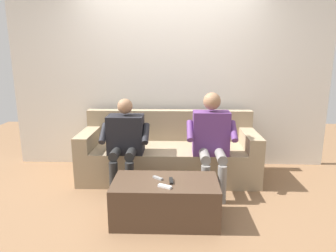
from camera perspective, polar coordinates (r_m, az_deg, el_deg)
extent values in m
plane|color=#846042|center=(3.49, -0.21, -13.85)|extent=(8.00, 8.00, 0.00)
cube|color=silver|center=(4.36, 0.35, 8.95)|extent=(4.48, 0.06, 2.53)
cube|color=#9E896B|center=(3.95, 0.09, -7.13)|extent=(1.90, 0.66, 0.43)
cube|color=#9E896B|center=(4.27, 0.25, -2.62)|extent=(2.26, 0.14, 0.85)
cube|color=#9E896B|center=(4.02, 15.13, -5.71)|extent=(0.18, 0.66, 0.63)
cube|color=#9E896B|center=(4.08, -14.73, -5.42)|extent=(0.18, 0.66, 0.63)
cube|color=#4C3828|center=(3.05, -0.48, -13.76)|extent=(1.02, 0.54, 0.40)
cube|color=#5B3370|center=(3.63, 8.05, -1.31)|extent=(0.43, 0.24, 0.52)
sphere|color=#936B4C|center=(3.56, 8.25, 4.63)|extent=(0.20, 0.20, 0.20)
cylinder|color=gray|center=(3.50, 9.77, -5.38)|extent=(0.11, 0.41, 0.11)
cylinder|color=gray|center=(3.48, 6.82, -5.39)|extent=(0.11, 0.41, 0.11)
cylinder|color=gray|center=(3.41, 10.06, -10.74)|extent=(0.10, 0.10, 0.43)
cylinder|color=gray|center=(3.39, 7.00, -10.79)|extent=(0.10, 0.10, 0.43)
cylinder|color=#5B3370|center=(3.58, 12.20, -0.95)|extent=(0.08, 0.27, 0.22)
cylinder|color=#5B3370|center=(3.52, 4.15, -0.91)|extent=(0.08, 0.27, 0.22)
cube|color=black|center=(3.70, -7.91, -1.51)|extent=(0.42, 0.30, 0.46)
sphere|color=#936B4C|center=(3.63, -8.08, 3.69)|extent=(0.18, 0.18, 0.18)
cylinder|color=black|center=(3.56, -6.87, -4.97)|extent=(0.11, 0.36, 0.11)
cylinder|color=black|center=(3.59, -9.72, -4.91)|extent=(0.11, 0.36, 0.11)
cylinder|color=black|center=(3.49, -7.18, -10.07)|extent=(0.10, 0.10, 0.43)
cylinder|color=black|center=(3.52, -10.12, -9.96)|extent=(0.10, 0.10, 0.43)
cylinder|color=black|center=(3.58, -4.19, -1.43)|extent=(0.08, 0.27, 0.22)
cylinder|color=black|center=(3.66, -11.98, -1.34)|extent=(0.08, 0.27, 0.22)
cube|color=black|center=(2.94, 0.60, -10.23)|extent=(0.04, 0.14, 0.02)
cube|color=gray|center=(3.01, -1.94, -9.71)|extent=(0.11, 0.09, 0.02)
cube|color=white|center=(2.83, -0.61, -11.26)|extent=(0.13, 0.09, 0.02)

